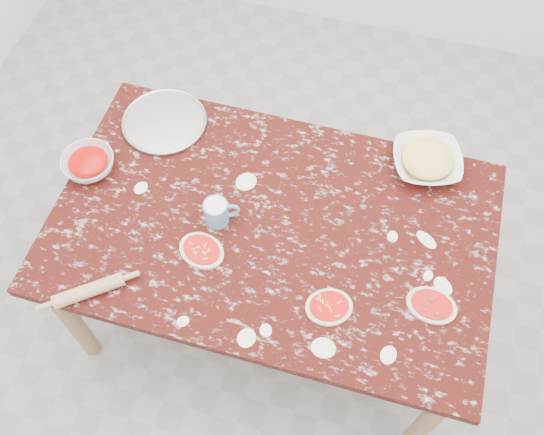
{
  "coord_description": "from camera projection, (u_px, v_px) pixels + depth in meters",
  "views": [
    {
      "loc": [
        0.3,
        -1.07,
        2.64
      ],
      "look_at": [
        0.0,
        0.0,
        0.8
      ],
      "focal_mm": 39.79,
      "sensor_mm": 36.0,
      "label": 1
    }
  ],
  "objects": [
    {
      "name": "pizza_right",
      "position": [
        432.0,
        305.0,
        2.02
      ],
      "size": [
        0.18,
        0.15,
        0.02
      ],
      "color": "beige",
      "rests_on": "worktable"
    },
    {
      "name": "flour_mug",
      "position": [
        217.0,
        212.0,
        2.15
      ],
      "size": [
        0.13,
        0.09,
        0.1
      ],
      "color": "#5A8FBC",
      "rests_on": "worktable"
    },
    {
      "name": "rolling_pin",
      "position": [
        89.0,
        291.0,
        2.03
      ],
      "size": [
        0.22,
        0.19,
        0.05
      ],
      "primitive_type": "cylinder",
      "rotation": [
        0.0,
        1.57,
        0.66
      ],
      "color": "tan",
      "rests_on": "worktable"
    },
    {
      "name": "ground",
      "position": [
        272.0,
        305.0,
        2.83
      ],
      "size": [
        4.0,
        4.0,
        0.0
      ],
      "primitive_type": "plane",
      "color": "gray"
    },
    {
      "name": "worktable",
      "position": [
        272.0,
        236.0,
        2.26
      ],
      "size": [
        1.6,
        1.0,
        0.75
      ],
      "color": "black",
      "rests_on": "ground"
    },
    {
      "name": "cheese_bowl",
      "position": [
        427.0,
        161.0,
        2.29
      ],
      "size": [
        0.32,
        0.32,
        0.06
      ],
      "primitive_type": "imported",
      "rotation": [
        0.0,
        0.0,
        0.27
      ],
      "color": "white",
      "rests_on": "worktable"
    },
    {
      "name": "pizza_left",
      "position": [
        202.0,
        250.0,
        2.12
      ],
      "size": [
        0.2,
        0.18,
        0.02
      ],
      "color": "beige",
      "rests_on": "worktable"
    },
    {
      "name": "pizza_mid",
      "position": [
        329.0,
        307.0,
        2.01
      ],
      "size": [
        0.2,
        0.19,
        0.02
      ],
      "color": "beige",
      "rests_on": "worktable"
    },
    {
      "name": "pizza_tray",
      "position": [
        165.0,
        122.0,
        2.43
      ],
      "size": [
        0.44,
        0.44,
        0.01
      ],
      "primitive_type": "cylinder",
      "rotation": [
        0.0,
        0.0,
        0.4
      ],
      "color": "#B2B2B7",
      "rests_on": "worktable"
    },
    {
      "name": "sauce_bowl",
      "position": [
        89.0,
        164.0,
        2.29
      ],
      "size": [
        0.26,
        0.26,
        0.06
      ],
      "primitive_type": "imported",
      "rotation": [
        0.0,
        0.0,
        0.39
      ],
      "color": "white",
      "rests_on": "worktable"
    }
  ]
}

